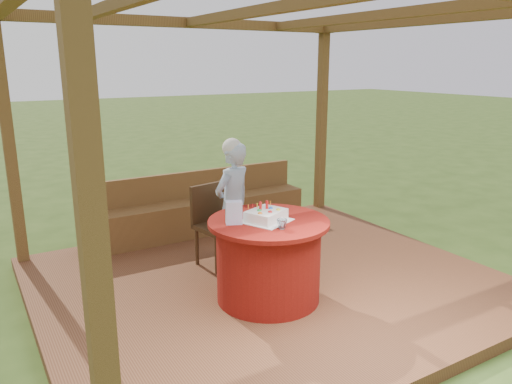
{
  "coord_description": "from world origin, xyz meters",
  "views": [
    {
      "loc": [
        -2.59,
        -4.06,
        2.31
      ],
      "look_at": [
        0.0,
        0.25,
        1.0
      ],
      "focal_mm": 35.0,
      "sensor_mm": 36.0,
      "label": 1
    }
  ],
  "objects_px": {
    "chair": "(215,220)",
    "gift_bag": "(234,213)",
    "birthday_cake": "(266,215)",
    "bench": "(199,213)",
    "drinking_glass": "(282,224)",
    "table": "(268,259)",
    "elderly_woman": "(233,203)"
  },
  "relations": [
    {
      "from": "table",
      "to": "drinking_glass",
      "type": "relative_size",
      "value": 12.08
    },
    {
      "from": "gift_bag",
      "to": "drinking_glass",
      "type": "bearing_deg",
      "value": -26.05
    },
    {
      "from": "chair",
      "to": "elderly_woman",
      "type": "height_order",
      "value": "elderly_woman"
    },
    {
      "from": "bench",
      "to": "table",
      "type": "xyz_separation_m",
      "value": [
        -0.24,
        -2.1,
        0.13
      ]
    },
    {
      "from": "birthday_cake",
      "to": "drinking_glass",
      "type": "bearing_deg",
      "value": -89.37
    },
    {
      "from": "chair",
      "to": "drinking_glass",
      "type": "height_order",
      "value": "chair"
    },
    {
      "from": "drinking_glass",
      "to": "table",
      "type": "bearing_deg",
      "value": 83.36
    },
    {
      "from": "bench",
      "to": "gift_bag",
      "type": "xyz_separation_m",
      "value": [
        -0.56,
        -2.02,
        0.62
      ]
    },
    {
      "from": "table",
      "to": "chair",
      "type": "distance_m",
      "value": 1.06
    },
    {
      "from": "chair",
      "to": "birthday_cake",
      "type": "distance_m",
      "value": 1.11
    },
    {
      "from": "chair",
      "to": "gift_bag",
      "type": "distance_m",
      "value": 1.09
    },
    {
      "from": "bench",
      "to": "birthday_cake",
      "type": "relative_size",
      "value": 5.92
    },
    {
      "from": "elderly_woman",
      "to": "birthday_cake",
      "type": "distance_m",
      "value": 0.95
    },
    {
      "from": "table",
      "to": "elderly_woman",
      "type": "relative_size",
      "value": 0.79
    },
    {
      "from": "chair",
      "to": "bench",
      "type": "bearing_deg",
      "value": 74.98
    },
    {
      "from": "chair",
      "to": "gift_bag",
      "type": "relative_size",
      "value": 4.29
    },
    {
      "from": "bench",
      "to": "table",
      "type": "relative_size",
      "value": 2.67
    },
    {
      "from": "table",
      "to": "elderly_woman",
      "type": "distance_m",
      "value": 0.98
    },
    {
      "from": "bench",
      "to": "gift_bag",
      "type": "distance_m",
      "value": 2.19
    },
    {
      "from": "birthday_cake",
      "to": "drinking_glass",
      "type": "height_order",
      "value": "birthday_cake"
    },
    {
      "from": "bench",
      "to": "birthday_cake",
      "type": "distance_m",
      "value": 2.2
    },
    {
      "from": "table",
      "to": "elderly_woman",
      "type": "xyz_separation_m",
      "value": [
        0.13,
        0.92,
        0.31
      ]
    },
    {
      "from": "birthday_cake",
      "to": "bench",
      "type": "bearing_deg",
      "value": 82.54
    },
    {
      "from": "bench",
      "to": "drinking_glass",
      "type": "distance_m",
      "value": 2.44
    },
    {
      "from": "drinking_glass",
      "to": "birthday_cake",
      "type": "bearing_deg",
      "value": 90.63
    },
    {
      "from": "elderly_woman",
      "to": "drinking_glass",
      "type": "relative_size",
      "value": 15.26
    },
    {
      "from": "table",
      "to": "birthday_cake",
      "type": "height_order",
      "value": "birthday_cake"
    },
    {
      "from": "birthday_cake",
      "to": "gift_bag",
      "type": "xyz_separation_m",
      "value": [
        -0.29,
        0.08,
        0.05
      ]
    },
    {
      "from": "birthday_cake",
      "to": "gift_bag",
      "type": "relative_size",
      "value": 2.43
    },
    {
      "from": "chair",
      "to": "birthday_cake",
      "type": "height_order",
      "value": "birthday_cake"
    },
    {
      "from": "chair",
      "to": "drinking_glass",
      "type": "bearing_deg",
      "value": -89.68
    },
    {
      "from": "bench",
      "to": "elderly_woman",
      "type": "height_order",
      "value": "elderly_woman"
    }
  ]
}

